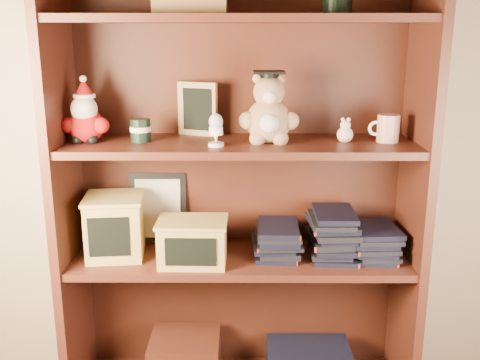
% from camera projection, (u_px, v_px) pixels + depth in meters
% --- Properties ---
extents(bookcase, '(1.20, 0.35, 1.60)m').
position_uv_depth(bookcase, '(239.00, 188.00, 1.93)').
color(bookcase, '#471E14').
rests_on(bookcase, ground).
extents(shelf_lower, '(1.14, 0.33, 0.02)m').
position_uv_depth(shelf_lower, '(240.00, 259.00, 1.94)').
color(shelf_lower, '#471E14').
rests_on(shelf_lower, ground).
extents(shelf_upper, '(1.14, 0.33, 0.02)m').
position_uv_depth(shelf_upper, '(240.00, 145.00, 1.84)').
color(shelf_upper, '#471E14').
rests_on(shelf_upper, ground).
extents(santa_plush, '(0.16, 0.11, 0.22)m').
position_uv_depth(santa_plush, '(85.00, 117.00, 1.81)').
color(santa_plush, '#A50F0F').
rests_on(santa_plush, shelf_upper).
extents(teachers_tin, '(0.07, 0.07, 0.07)m').
position_uv_depth(teachers_tin, '(141.00, 130.00, 1.83)').
color(teachers_tin, black).
rests_on(teachers_tin, shelf_upper).
extents(chalkboard_plaque, '(0.14, 0.10, 0.18)m').
position_uv_depth(chalkboard_plaque, '(198.00, 110.00, 1.92)').
color(chalkboard_plaque, '#9E7547').
rests_on(chalkboard_plaque, shelf_upper).
extents(egg_cup, '(0.05, 0.05, 0.10)m').
position_uv_depth(egg_cup, '(216.00, 129.00, 1.75)').
color(egg_cup, white).
rests_on(egg_cup, shelf_upper).
extents(grad_teddy_bear, '(0.19, 0.17, 0.24)m').
position_uv_depth(grad_teddy_bear, '(269.00, 115.00, 1.80)').
color(grad_teddy_bear, tan).
rests_on(grad_teddy_bear, shelf_upper).
extents(pink_figurine, '(0.05, 0.05, 0.08)m').
position_uv_depth(pink_figurine, '(345.00, 132.00, 1.83)').
color(pink_figurine, beige).
rests_on(pink_figurine, shelf_upper).
extents(teacher_mug, '(0.10, 0.07, 0.09)m').
position_uv_depth(teacher_mug, '(387.00, 128.00, 1.82)').
color(teacher_mug, silver).
rests_on(teacher_mug, shelf_upper).
extents(certificate_frame, '(0.20, 0.05, 0.25)m').
position_uv_depth(certificate_frame, '(158.00, 208.00, 2.04)').
color(certificate_frame, black).
rests_on(certificate_frame, shelf_lower).
extents(treats_box, '(0.21, 0.21, 0.21)m').
position_uv_depth(treats_box, '(115.00, 226.00, 1.91)').
color(treats_box, tan).
rests_on(treats_box, shelf_lower).
extents(pencils_box, '(0.23, 0.17, 0.15)m').
position_uv_depth(pencils_box, '(193.00, 241.00, 1.86)').
color(pencils_box, tan).
rests_on(pencils_box, shelf_lower).
extents(book_stack_left, '(0.14, 0.20, 0.11)m').
position_uv_depth(book_stack_left, '(276.00, 240.00, 1.92)').
color(book_stack_left, black).
rests_on(book_stack_left, shelf_lower).
extents(book_stack_mid, '(0.14, 0.20, 0.14)m').
position_uv_depth(book_stack_mid, '(333.00, 236.00, 1.92)').
color(book_stack_mid, black).
rests_on(book_stack_mid, shelf_lower).
extents(book_stack_right, '(0.14, 0.20, 0.11)m').
position_uv_depth(book_stack_right, '(372.00, 240.00, 1.92)').
color(book_stack_right, black).
rests_on(book_stack_right, shelf_lower).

